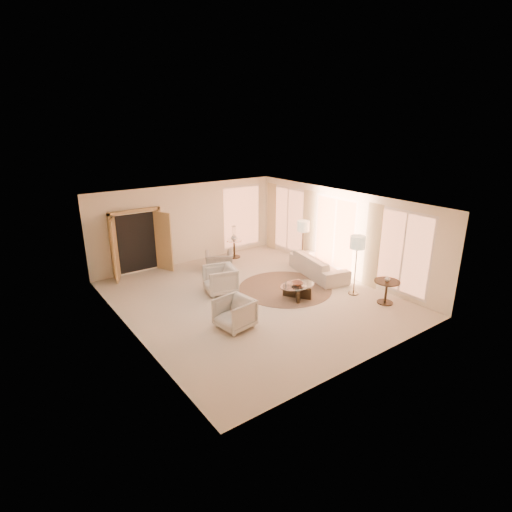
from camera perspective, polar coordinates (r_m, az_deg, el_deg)
room at (r=11.08m, az=-0.46°, el=0.53°), size 7.04×8.04×2.83m
windows_right at (r=13.37m, az=11.43°, el=3.14°), size 0.10×6.40×2.40m
window_back_corner at (r=15.48m, az=-2.02°, el=5.61°), size 1.70×0.10×2.40m
curtains_right at (r=13.95m, az=8.58°, el=3.74°), size 0.06×5.20×2.60m
french_doors at (r=13.62m, az=-16.50°, el=1.78°), size 1.95×0.66×2.16m
area_rug at (r=12.28m, az=4.18°, el=-4.59°), size 3.29×3.29×0.01m
sofa at (r=13.31m, az=8.89°, el=-1.32°), size 1.41×2.51×0.69m
armchair_left at (r=11.84m, az=-5.14°, el=-3.21°), size 1.01×1.05×0.90m
armchair_right at (r=9.87m, az=-3.09°, el=-8.00°), size 0.87×0.91×0.84m
accent_chair at (r=13.71m, az=-5.32°, el=-0.32°), size 1.10×0.97×0.81m
coffee_table at (r=11.57m, az=5.90°, el=-4.81°), size 1.15×1.15×0.41m
end_table at (r=11.69m, az=18.14°, el=-4.37°), size 0.70×0.70×0.67m
side_table at (r=14.90m, az=-3.13°, el=1.30°), size 0.58×0.58×0.67m
floor_lamp_near at (r=13.47m, az=6.76°, el=3.94°), size 0.41×0.41×1.71m
floor_lamp_far at (r=11.70m, az=14.29°, el=1.53°), size 0.43×0.43×1.78m
bowl at (r=11.49m, az=5.93°, el=-3.93°), size 0.42×0.42×0.08m
end_vase at (r=11.59m, az=18.28°, el=-3.08°), size 0.17×0.17×0.16m
side_vase at (r=14.79m, az=-3.16°, el=2.72°), size 0.26×0.26×0.24m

